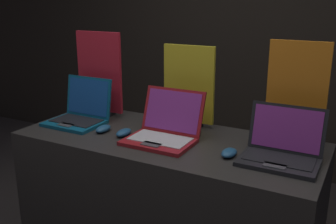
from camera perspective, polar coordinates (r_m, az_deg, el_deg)
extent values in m
cube|color=black|center=(3.65, 13.26, 12.88)|extent=(8.00, 0.05, 2.80)
cube|color=#282623|center=(2.33, -0.13, -13.72)|extent=(1.65, 0.68, 0.85)
cube|color=#0F5170|center=(2.43, -13.43, -1.60)|extent=(0.33, 0.25, 0.02)
cube|color=black|center=(2.44, -13.16, -1.21)|extent=(0.29, 0.17, 0.00)
cube|color=#3F3F42|center=(2.38, -14.63, -1.80)|extent=(0.09, 0.05, 0.00)
cube|color=#0F5170|center=(2.50, -11.45, 2.18)|extent=(0.33, 0.05, 0.25)
cube|color=#194C99|center=(2.50, -11.55, 2.18)|extent=(0.30, 0.04, 0.22)
ellipsoid|color=navy|center=(2.27, -9.37, -2.42)|extent=(0.06, 0.12, 0.04)
cube|color=black|center=(2.63, -9.64, 0.01)|extent=(0.18, 0.07, 0.02)
cube|color=red|center=(2.56, -9.92, 5.74)|extent=(0.33, 0.02, 0.51)
cube|color=maroon|center=(2.07, -1.30, -4.38)|extent=(0.36, 0.25, 0.02)
cube|color=#B7B7B7|center=(2.08, -1.04, -3.91)|extent=(0.31, 0.17, 0.00)
cube|color=#3F3F42|center=(2.00, -2.35, -4.72)|extent=(0.10, 0.05, 0.00)
cube|color=maroon|center=(2.16, 0.84, 0.15)|extent=(0.36, 0.09, 0.24)
cube|color=#8C338C|center=(2.16, 0.76, 0.17)|extent=(0.32, 0.08, 0.21)
ellipsoid|color=navy|center=(2.19, -6.44, -2.99)|extent=(0.06, 0.12, 0.04)
cube|color=black|center=(2.37, 3.02, -1.58)|extent=(0.18, 0.07, 0.02)
cube|color=gold|center=(2.31, 3.11, 4.07)|extent=(0.32, 0.02, 0.45)
cube|color=black|center=(1.89, 15.68, -7.07)|extent=(0.36, 0.23, 0.02)
cube|color=black|center=(1.90, 15.83, -6.55)|extent=(0.31, 0.16, 0.00)
cube|color=#3F3F42|center=(1.82, 15.21, -7.52)|extent=(0.10, 0.05, 0.00)
cube|color=black|center=(1.98, 16.87, -2.32)|extent=(0.36, 0.06, 0.23)
cube|color=#8C338C|center=(1.97, 16.83, -2.34)|extent=(0.32, 0.05, 0.20)
ellipsoid|color=navy|center=(1.93, 8.85, -5.87)|extent=(0.07, 0.11, 0.04)
cube|color=black|center=(2.18, 17.54, -4.03)|extent=(0.17, 0.07, 0.02)
cube|color=orange|center=(2.10, 18.17, 2.84)|extent=(0.30, 0.02, 0.51)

